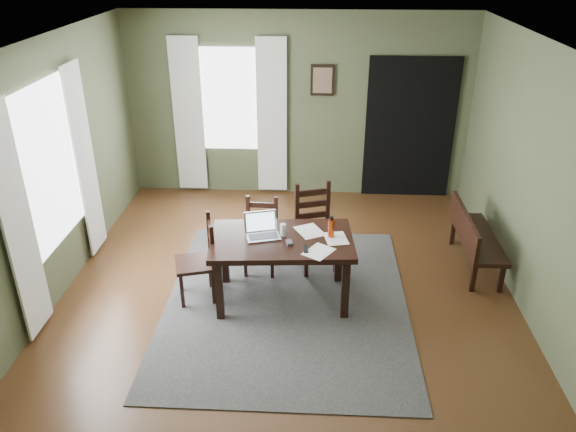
# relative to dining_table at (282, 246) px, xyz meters

# --- Properties ---
(ground) EXTENTS (5.00, 6.00, 0.01)m
(ground) POSITION_rel_dining_table_xyz_m (0.05, -0.07, -0.67)
(ground) COLOR #492C16
(room_shell) EXTENTS (5.02, 6.02, 2.71)m
(room_shell) POSITION_rel_dining_table_xyz_m (0.05, -0.07, 1.14)
(room_shell) COLOR #4A5336
(room_shell) RESTS_ON ground
(rug) EXTENTS (2.60, 3.20, 0.01)m
(rug) POSITION_rel_dining_table_xyz_m (0.05, -0.07, -0.66)
(rug) COLOR #3A3A3A
(rug) RESTS_ON ground
(dining_table) EXTENTS (1.54, 0.99, 0.74)m
(dining_table) POSITION_rel_dining_table_xyz_m (0.00, 0.00, 0.00)
(dining_table) COLOR black
(dining_table) RESTS_ON rug
(chair_end) EXTENTS (0.51, 0.51, 0.94)m
(chair_end) POSITION_rel_dining_table_xyz_m (-0.89, -0.01, -0.20)
(chair_end) COLOR black
(chair_end) RESTS_ON rug
(chair_back_left) EXTENTS (0.40, 0.41, 0.88)m
(chair_back_left) POSITION_rel_dining_table_xyz_m (-0.28, 0.61, -0.23)
(chair_back_left) COLOR black
(chair_back_left) RESTS_ON rug
(chair_back_right) EXTENTS (0.56, 0.56, 1.01)m
(chair_back_right) POSITION_rel_dining_table_xyz_m (0.35, 0.73, -0.16)
(chair_back_right) COLOR black
(chair_back_right) RESTS_ON rug
(bench) EXTENTS (0.41, 1.26, 0.71)m
(bench) POSITION_rel_dining_table_xyz_m (2.21, 0.81, -0.24)
(bench) COLOR black
(bench) RESTS_ON ground
(laptop) EXTENTS (0.41, 0.36, 0.24)m
(laptop) POSITION_rel_dining_table_xyz_m (-0.22, 0.06, 0.15)
(laptop) COLOR #B7B7BC
(laptop) RESTS_ON dining_table
(computer_mouse) EXTENTS (0.08, 0.11, 0.03)m
(computer_mouse) POSITION_rel_dining_table_xyz_m (0.08, -0.12, 0.11)
(computer_mouse) COLOR #3F3F42
(computer_mouse) RESTS_ON dining_table
(tv_remote) EXTENTS (0.06, 0.16, 0.02)m
(tv_remote) POSITION_rel_dining_table_xyz_m (0.25, -0.22, 0.10)
(tv_remote) COLOR black
(tv_remote) RESTS_ON dining_table
(drinking_glass) EXTENTS (0.08, 0.08, 0.14)m
(drinking_glass) POSITION_rel_dining_table_xyz_m (0.01, 0.05, 0.16)
(drinking_glass) COLOR silver
(drinking_glass) RESTS_ON dining_table
(water_bottle) EXTENTS (0.07, 0.07, 0.23)m
(water_bottle) POSITION_rel_dining_table_xyz_m (0.51, 0.06, 0.20)
(water_bottle) COLOR #AE330D
(water_bottle) RESTS_ON dining_table
(paper_b) EXTENTS (0.36, 0.38, 0.00)m
(paper_b) POSITION_rel_dining_table_xyz_m (0.38, -0.26, 0.09)
(paper_b) COLOR white
(paper_b) RESTS_ON dining_table
(paper_c) EXTENTS (0.36, 0.39, 0.00)m
(paper_c) POSITION_rel_dining_table_xyz_m (0.29, 0.17, 0.09)
(paper_c) COLOR white
(paper_c) RESTS_ON dining_table
(paper_d) EXTENTS (0.28, 0.33, 0.00)m
(paper_d) POSITION_rel_dining_table_xyz_m (0.56, 0.02, 0.09)
(paper_d) COLOR white
(paper_d) RESTS_ON dining_table
(window_left) EXTENTS (0.01, 1.30, 1.70)m
(window_left) POSITION_rel_dining_table_xyz_m (-2.42, 0.13, 0.79)
(window_left) COLOR white
(window_left) RESTS_ON ground
(window_back) EXTENTS (1.00, 0.01, 1.50)m
(window_back) POSITION_rel_dining_table_xyz_m (-0.95, 2.90, 0.79)
(window_back) COLOR white
(window_back) RESTS_ON ground
(curtain_left_near) EXTENTS (0.03, 0.48, 2.30)m
(curtain_left_near) POSITION_rel_dining_table_xyz_m (-2.39, -0.69, 0.54)
(curtain_left_near) COLOR silver
(curtain_left_near) RESTS_ON ground
(curtain_left_far) EXTENTS (0.03, 0.48, 2.30)m
(curtain_left_far) POSITION_rel_dining_table_xyz_m (-2.39, 0.95, 0.54)
(curtain_left_far) COLOR silver
(curtain_left_far) RESTS_ON ground
(curtain_back_left) EXTENTS (0.44, 0.03, 2.30)m
(curtain_back_left) POSITION_rel_dining_table_xyz_m (-1.57, 2.87, 0.54)
(curtain_back_left) COLOR silver
(curtain_back_left) RESTS_ON ground
(curtain_back_right) EXTENTS (0.44, 0.03, 2.30)m
(curtain_back_right) POSITION_rel_dining_table_xyz_m (-0.33, 2.87, 0.54)
(curtain_back_right) COLOR silver
(curtain_back_right) RESTS_ON ground
(framed_picture) EXTENTS (0.34, 0.03, 0.44)m
(framed_picture) POSITION_rel_dining_table_xyz_m (0.40, 2.90, 1.09)
(framed_picture) COLOR black
(framed_picture) RESTS_ON ground
(doorway_back) EXTENTS (1.30, 0.03, 2.10)m
(doorway_back) POSITION_rel_dining_table_xyz_m (1.70, 2.90, 0.39)
(doorway_back) COLOR black
(doorway_back) RESTS_ON ground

